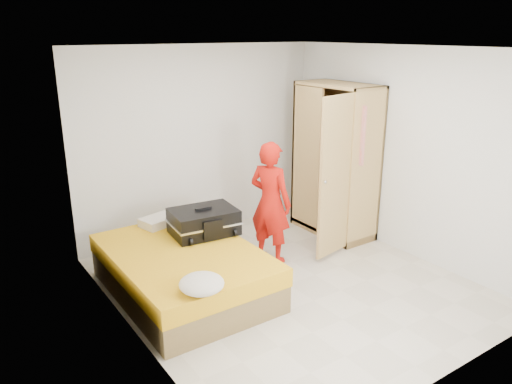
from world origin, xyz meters
TOP-DOWN VIEW (x-y plane):
  - room at (0.00, 0.00)m, footprint 4.00×4.02m
  - bed at (-1.05, 0.51)m, footprint 1.42×2.02m
  - wardrobe at (1.45, 0.85)m, footprint 1.16×1.29m
  - person at (0.21, 0.64)m, footprint 0.55×0.65m
  - suitcase at (-0.63, 0.81)m, footprint 0.81×0.64m
  - round_cushion at (-1.31, -0.39)m, footprint 0.41×0.41m
  - pillow at (-0.89, 1.36)m, footprint 0.62×0.42m

SIDE VIEW (x-z plane):
  - bed at x=-1.05m, z-range 0.00..0.50m
  - pillow at x=-0.89m, z-range 0.50..0.60m
  - round_cushion at x=-1.31m, z-range 0.50..0.66m
  - suitcase at x=-0.63m, z-range 0.48..0.81m
  - person at x=0.21m, z-range 0.00..1.52m
  - wardrobe at x=1.45m, z-range -0.05..2.05m
  - room at x=0.00m, z-range 0.00..2.60m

